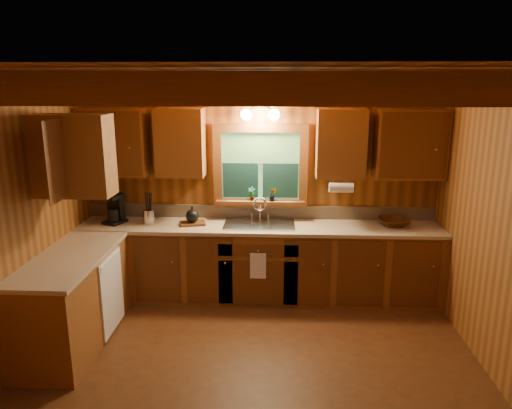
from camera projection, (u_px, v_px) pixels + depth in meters
The scene contains 20 objects.
room at pixel (251, 234), 4.00m from camera, with size 4.20×4.20×4.20m.
ceiling_beams at pixel (251, 86), 3.71m from camera, with size 4.20×2.54×0.18m.
base_cabinets at pixel (215, 272), 5.48m from camera, with size 4.20×2.22×0.86m.
countertop at pixel (215, 234), 5.38m from camera, with size 4.20×2.24×0.04m.
backsplash at pixel (260, 212), 5.90m from camera, with size 4.20×0.02×0.16m, color tan.
dishwasher_panel at pixel (112, 293), 4.94m from camera, with size 0.02×0.60×0.80m, color white.
upper_cabinets at pixel (207, 146), 5.27m from camera, with size 4.19×1.77×0.78m.
window at pixel (260, 168), 5.75m from camera, with size 1.12×0.08×1.00m.
window_sill at pixel (260, 202), 5.81m from camera, with size 1.06×0.14×0.04m, color brown.
wall_sconce at pixel (260, 114), 5.48m from camera, with size 0.45×0.21×0.17m.
paper_towel_roll at pixel (341, 188), 5.42m from camera, with size 0.11×0.11×0.27m, color white.
dish_towel at pixel (258, 266), 5.42m from camera, with size 0.18×0.01×0.30m, color white.
sink at pixel (259, 228), 5.66m from camera, with size 0.82×0.48×0.43m.
coffee_maker at pixel (115, 208), 5.71m from camera, with size 0.20×0.25×0.35m.
utensil_crock at pixel (149, 216), 5.69m from camera, with size 0.13×0.13×0.38m.
cutting_board at pixel (193, 223), 5.67m from camera, with size 0.29×0.21×0.03m, color #562D12.
teakettle at pixel (192, 216), 5.65m from camera, with size 0.15×0.15×0.19m.
wicker_basket at pixel (393, 222), 5.61m from camera, with size 0.34×0.34×0.08m, color #48230C.
potted_plant_left at pixel (252, 194), 5.78m from camera, with size 0.09×0.06×0.17m, color #562D12.
potted_plant_right at pixel (273, 195), 5.75m from camera, with size 0.09×0.07×0.16m, color #562D12.
Camera 1 is at (0.23, -3.81, 2.53)m, focal length 33.98 mm.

